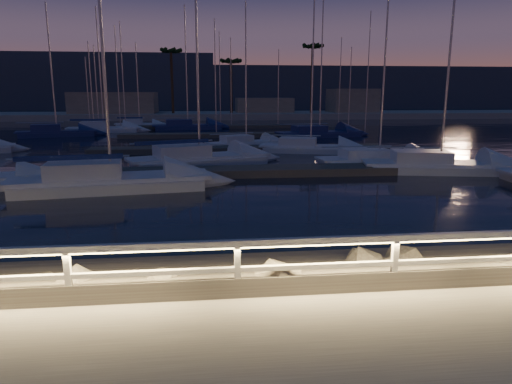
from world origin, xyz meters
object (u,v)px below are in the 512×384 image
sailboat_c (436,164)px  sailboat_l (317,133)px  guard_rail (340,251)px  sailboat_h (376,159)px  sailboat_i (55,132)px  sailboat_b (106,180)px  sailboat_j (244,143)px  sailboat_g (308,147)px  sailboat_n (102,128)px  sailboat_f (196,158)px  sailboat_k (186,126)px  sailboat_m (138,124)px

sailboat_c → sailboat_l: (-1.53, 21.12, -0.01)m
guard_rail → sailboat_h: sailboat_h is taller
sailboat_i → sailboat_h: bearing=-55.6°
sailboat_b → sailboat_j: bearing=56.4°
sailboat_g → sailboat_i: size_ratio=0.97×
sailboat_n → sailboat_l: bearing=-23.3°
sailboat_n → sailboat_g: bearing=-49.6°
guard_rail → sailboat_f: sailboat_f is taller
sailboat_f → sailboat_l: size_ratio=0.98×
sailboat_i → sailboat_k: 15.23m
sailboat_k → sailboat_m: sailboat_k is taller
sailboat_l → sailboat_b: bearing=-135.3°
sailboat_l → sailboat_g: bearing=-119.4°
sailboat_i → sailboat_l: bearing=-22.2°
sailboat_k → sailboat_l: 17.79m
sailboat_g → sailboat_m: (-16.14, 27.68, -0.00)m
sailboat_h → sailboat_b: bearing=-163.3°
guard_rail → sailboat_h: 20.08m
sailboat_c → sailboat_g: (-5.12, 9.35, -0.03)m
guard_rail → sailboat_c: (10.15, 15.81, -0.94)m
sailboat_b → sailboat_j: size_ratio=1.33×
sailboat_l → sailboat_n: bearing=147.5°
sailboat_h → sailboat_j: 12.35m
sailboat_b → sailboat_n: bearing=94.4°
sailboat_n → sailboat_f: bearing=-70.0°
sailboat_j → sailboat_k: sailboat_k is taller
sailboat_k → sailboat_m: 7.60m
guard_rail → sailboat_b: 14.66m
sailboat_f → sailboat_j: 9.72m
sailboat_i → sailboat_g: bearing=-48.7°
sailboat_j → sailboat_k: (-5.42, 19.99, 0.05)m
sailboat_h → sailboat_m: 39.17m
sailboat_g → sailboat_m: size_ratio=1.19×
sailboat_b → sailboat_f: sailboat_b is taller
guard_rail → sailboat_h: bearing=67.3°
guard_rail → sailboat_f: 19.84m
sailboat_i → sailboat_c: bearing=-56.3°
sailboat_m → sailboat_n: bearing=-110.6°
sailboat_c → sailboat_l: 21.18m
guard_rail → sailboat_b: size_ratio=2.97×
sailboat_f → sailboat_m: size_ratio=1.37×
sailboat_c → sailboat_n: sailboat_c is taller
guard_rail → sailboat_c: bearing=57.3°
guard_rail → sailboat_k: 48.82m
sailboat_j → sailboat_h: bearing=-77.0°
guard_rail → sailboat_g: 25.67m
sailboat_c → sailboat_n: bearing=140.7°
sailboat_j → sailboat_m: size_ratio=1.05×
guard_rail → sailboat_n: sailboat_n is taller
sailboat_g → sailboat_h: bearing=-50.8°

